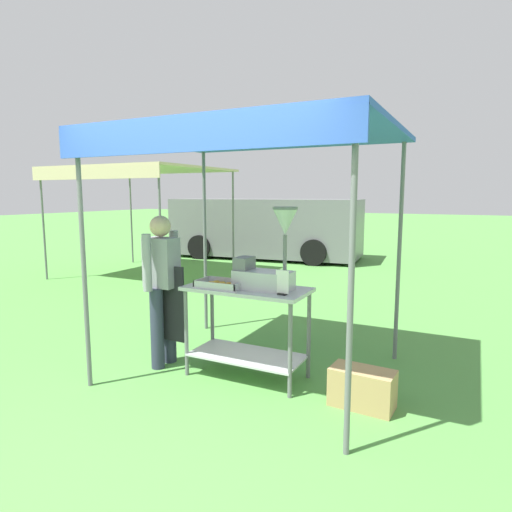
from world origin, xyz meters
TOP-DOWN VIEW (x-y plane):
  - ground_plane at (0.00, 6.00)m, footprint 70.00×70.00m
  - stall_canopy at (0.06, 1.32)m, footprint 2.71×2.24m
  - donut_cart at (0.06, 1.22)m, footprint 1.23×0.59m
  - donut_tray at (-0.17, 1.11)m, footprint 0.47×0.29m
  - donut_fryer at (0.29, 1.21)m, footprint 0.62×0.28m
  - menu_sign at (0.50, 1.07)m, footprint 0.13×0.05m
  - vendor at (-0.88, 1.09)m, footprint 0.45×0.53m
  - supply_crate at (1.25, 1.10)m, footprint 0.56×0.32m
  - van_grey at (-3.42, 8.95)m, footprint 5.50×2.48m
  - neighbour_tent at (-4.64, 5.08)m, footprint 3.33×2.88m

SIDE VIEW (x-z plane):
  - ground_plane at x=0.00m, z-range 0.00..0.00m
  - supply_crate at x=1.25m, z-range 0.00..0.34m
  - donut_cart at x=0.06m, z-range 0.19..1.11m
  - van_grey at x=-3.42m, z-range 0.03..1.72m
  - vendor at x=-0.88m, z-range 0.10..1.71m
  - donut_tray at x=-0.17m, z-range 0.91..0.98m
  - menu_sign at x=0.50m, z-range 0.90..1.13m
  - donut_fryer at x=0.29m, z-range 0.79..1.58m
  - neighbour_tent at x=-4.64m, z-range 1.13..3.52m
  - stall_canopy at x=0.06m, z-range 1.11..3.54m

